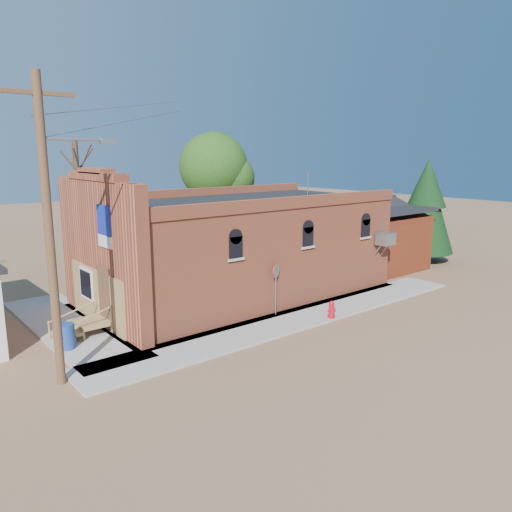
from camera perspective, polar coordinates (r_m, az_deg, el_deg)
ground at (r=19.52m, az=3.64°, el=-8.76°), size 120.00×120.00×0.00m
sidewalk_south at (r=21.10m, az=4.96°, el=-7.08°), size 19.00×2.20×0.08m
sidewalk_west at (r=21.40m, az=-20.57°, el=-7.54°), size 2.60×10.00×0.08m
brick_bar at (r=23.98m, az=-2.38°, el=0.93°), size 16.40×7.97×6.30m
red_shed at (r=30.86m, az=12.39°, el=2.96°), size 5.40×6.40×4.30m
utility_pole at (r=15.30m, az=-22.42°, el=3.13°), size 3.12×0.26×9.00m
tree_bare_near at (r=28.00m, az=-19.78°, el=9.28°), size 2.80×2.80×7.65m
tree_leafy at (r=32.61m, az=-4.86°, el=10.12°), size 4.40×4.40×8.15m
evergreen_tree at (r=33.10m, az=18.87°, el=5.70°), size 3.60×3.60×6.50m
fire_hydrant at (r=21.06m, az=8.63°, el=-6.06°), size 0.42×0.41×0.73m
stop_sign at (r=20.90m, az=2.29°, el=-2.32°), size 0.56×0.29×2.18m
trash_barrel at (r=18.88m, az=-20.86°, el=-8.56°), size 0.75×0.75×0.90m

